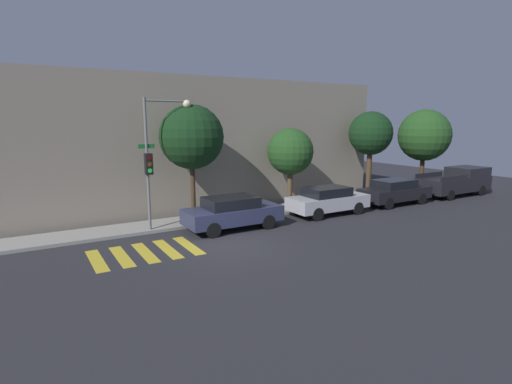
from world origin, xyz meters
TOP-DOWN VIEW (x-y plane):
  - ground_plane at (0.00, 0.00)m, footprint 60.00×60.00m
  - sidewalk at (0.00, 4.16)m, footprint 26.00×1.93m
  - building_row at (0.00, 8.53)m, footprint 26.00×6.00m
  - crosswalk at (-2.96, 0.80)m, footprint 3.86×2.60m
  - traffic_light_pole at (-1.57, 3.37)m, footprint 2.40×0.56m
  - sedan_near_corner at (1.38, 2.10)m, footprint 4.41×1.87m
  - sedan_middle at (6.99, 2.10)m, footprint 4.36×1.78m
  - sedan_far_end at (12.07, 2.10)m, footprint 4.51×1.80m
  - pickup_truck at (18.00, 2.10)m, footprint 5.37×2.08m
  - tree_near_corner at (0.25, 3.96)m, footprint 2.99×2.99m
  - tree_midblock at (5.87, 3.96)m, footprint 2.50×2.50m
  - tree_far_end at (11.84, 3.96)m, footprint 2.64×2.64m
  - tree_behind_truck at (16.91, 3.96)m, footprint 3.45×3.45m

SIDE VIEW (x-z plane):
  - ground_plane at x=0.00m, z-range 0.00..0.00m
  - crosswalk at x=-2.96m, z-range 0.00..0.00m
  - sidewalk at x=0.00m, z-range 0.00..0.14m
  - sedan_middle at x=6.99m, z-range 0.04..1.51m
  - sedan_far_end at x=12.07m, z-range 0.04..1.53m
  - sedan_near_corner at x=1.38m, z-range 0.04..1.53m
  - pickup_truck at x=18.00m, z-range 0.02..1.83m
  - tree_midblock at x=5.87m, z-range 0.97..5.46m
  - building_row at x=0.00m, z-range 0.00..7.11m
  - traffic_light_pole at x=-1.57m, z-range 0.76..6.60m
  - tree_behind_truck at x=16.91m, z-range 1.08..6.72m
  - tree_far_end at x=11.84m, z-range 1.36..6.80m
  - tree_near_corner at x=0.25m, z-range 1.30..6.92m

